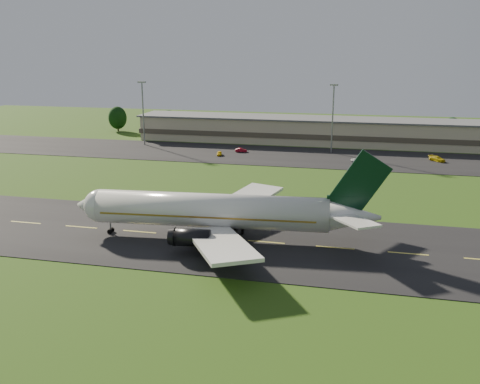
% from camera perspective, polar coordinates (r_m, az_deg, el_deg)
% --- Properties ---
extents(ground, '(360.00, 360.00, 0.00)m').
position_cam_1_polar(ground, '(86.86, 2.83, -5.41)').
color(ground, '#234210').
rests_on(ground, ground).
extents(taxiway, '(220.00, 30.00, 0.10)m').
position_cam_1_polar(taxiway, '(86.84, 2.83, -5.38)').
color(taxiway, black).
rests_on(taxiway, ground).
extents(apron, '(260.00, 30.00, 0.10)m').
position_cam_1_polar(apron, '(155.75, 7.65, 3.71)').
color(apron, black).
rests_on(apron, ground).
extents(airliner, '(51.28, 42.02, 15.57)m').
position_cam_1_polar(airliner, '(87.19, -2.51, -2.09)').
color(airliner, white).
rests_on(airliner, ground).
extents(terminal, '(145.00, 16.00, 8.40)m').
position_cam_1_polar(terminal, '(178.42, 10.54, 6.32)').
color(terminal, '#C4B896').
rests_on(terminal, ground).
extents(light_mast_west, '(2.40, 1.20, 20.35)m').
position_cam_1_polar(light_mast_west, '(175.37, -10.32, 9.07)').
color(light_mast_west, gray).
rests_on(light_mast_west, ground).
extents(light_mast_centre, '(2.40, 1.20, 20.35)m').
position_cam_1_polar(light_mast_centre, '(161.33, 9.88, 8.58)').
color(light_mast_centre, gray).
rests_on(light_mast_centre, ground).
extents(tree_line, '(197.19, 9.32, 10.07)m').
position_cam_1_polar(tree_line, '(188.30, 19.17, 6.45)').
color(tree_line, black).
rests_on(tree_line, ground).
extents(service_vehicle_a, '(2.18, 3.72, 1.19)m').
position_cam_1_polar(service_vehicle_a, '(156.59, -2.22, 4.14)').
color(service_vehicle_a, '#DFB80D').
rests_on(service_vehicle_a, apron).
extents(service_vehicle_b, '(3.74, 1.92, 1.17)m').
position_cam_1_polar(service_vehicle_b, '(161.62, 0.12, 4.49)').
color(service_vehicle_b, maroon).
rests_on(service_vehicle_b, apron).
extents(service_vehicle_c, '(4.23, 4.53, 1.18)m').
position_cam_1_polar(service_vehicle_c, '(151.58, 12.41, 3.43)').
color(service_vehicle_c, silver).
rests_on(service_vehicle_c, apron).
extents(service_vehicle_d, '(4.78, 4.91, 1.41)m').
position_cam_1_polar(service_vehicle_d, '(157.92, 20.30, 3.34)').
color(service_vehicle_d, '#C5AB0B').
rests_on(service_vehicle_d, apron).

